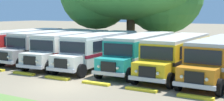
{
  "coord_description": "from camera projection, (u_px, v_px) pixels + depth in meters",
  "views": [
    {
      "loc": [
        12.6,
        -15.13,
        4.67
      ],
      "look_at": [
        0.0,
        6.29,
        1.6
      ],
      "focal_mm": 50.47,
      "sensor_mm": 36.0,
      "label": 1
    }
  ],
  "objects": [
    {
      "name": "parked_bus_slot_5",
      "position": [
        178.0,
        53.0,
        23.78
      ],
      "size": [
        2.77,
        10.85,
        2.82
      ],
      "rotation": [
        0.0,
        0.0,
        -1.56
      ],
      "color": "yellow",
      "rests_on": "ground_plane"
    },
    {
      "name": "parked_bus_slot_0",
      "position": [
        23.0,
        42.0,
        31.77
      ],
      "size": [
        2.74,
        10.85,
        2.82
      ],
      "rotation": [
        0.0,
        0.0,
        -1.56
      ],
      "color": "red",
      "rests_on": "ground_plane"
    },
    {
      "name": "parked_bus_slot_3",
      "position": [
        101.0,
        48.0,
        27.0
      ],
      "size": [
        3.12,
        10.9,
        2.82
      ],
      "rotation": [
        0.0,
        0.0,
        -1.52
      ],
      "color": "silver",
      "rests_on": "ground_plane"
    },
    {
      "name": "parked_bus_slot_2",
      "position": [
        72.0,
        46.0,
        28.37
      ],
      "size": [
        3.37,
        10.94,
        2.82
      ],
      "rotation": [
        0.0,
        0.0,
        -1.5
      ],
      "color": "silver",
      "rests_on": "ground_plane"
    },
    {
      "name": "parked_bus_slot_6",
      "position": [
        221.0,
        56.0,
        22.0
      ],
      "size": [
        3.05,
        10.89,
        2.82
      ],
      "rotation": [
        0.0,
        0.0,
        -1.61
      ],
      "color": "orange",
      "rests_on": "ground_plane"
    },
    {
      "name": "curb_wheelstop_3",
      "position": [
        57.0,
        78.0,
        21.93
      ],
      "size": [
        2.0,
        0.36,
        0.15
      ],
      "primitive_type": "cube",
      "color": "yellow",
      "rests_on": "ground_plane"
    },
    {
      "name": "parked_bus_slot_1",
      "position": [
        50.0,
        44.0,
        30.43
      ],
      "size": [
        2.74,
        10.85,
        2.82
      ],
      "rotation": [
        0.0,
        0.0,
        -1.58
      ],
      "color": "#9E9993",
      "rests_on": "ground_plane"
    },
    {
      "name": "curb_wheelstop_5",
      "position": [
        141.0,
        90.0,
        18.68
      ],
      "size": [
        2.0,
        0.36,
        0.15
      ],
      "primitive_type": "cube",
      "color": "yellow",
      "rests_on": "ground_plane"
    },
    {
      "name": "curb_wheelstop_2",
      "position": [
        24.0,
        73.0,
        23.56
      ],
      "size": [
        2.0,
        0.36,
        0.15
      ],
      "primitive_type": "cube",
      "color": "yellow",
      "rests_on": "ground_plane"
    },
    {
      "name": "curb_wheelstop_4",
      "position": [
        96.0,
        83.0,
        20.31
      ],
      "size": [
        2.0,
        0.36,
        0.15
      ],
      "primitive_type": "cube",
      "color": "yellow",
      "rests_on": "ground_plane"
    },
    {
      "name": "parked_bus_slot_4",
      "position": [
        142.0,
        50.0,
        25.65
      ],
      "size": [
        3.13,
        10.9,
        2.82
      ],
      "rotation": [
        0.0,
        0.0,
        -1.52
      ],
      "color": "teal",
      "rests_on": "ground_plane"
    },
    {
      "name": "curb_wheelstop_6",
      "position": [
        195.0,
        97.0,
        17.05
      ],
      "size": [
        2.0,
        0.36,
        0.15
      ],
      "primitive_type": "cube",
      "color": "yellow",
      "rests_on": "ground_plane"
    },
    {
      "name": "ground_plane",
      "position": [
        62.0,
        86.0,
        19.86
      ],
      "size": [
        220.0,
        220.0,
        0.0
      ],
      "primitive_type": "plane",
      "color": "#84755B"
    }
  ]
}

